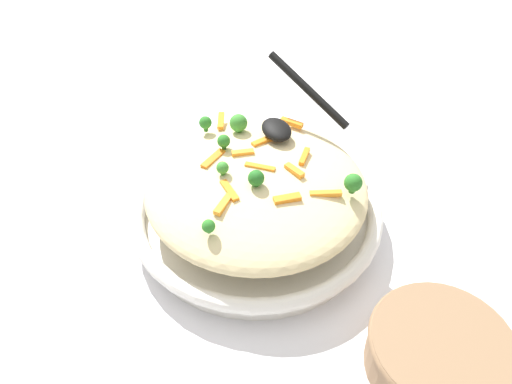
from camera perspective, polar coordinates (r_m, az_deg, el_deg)
The scene contains 24 objects.
ground_plane at distance 0.72m, azimuth 0.00°, elevation -3.77°, with size 2.40×2.40×0.00m, color silver.
serving_bowl at distance 0.70m, azimuth 0.00°, elevation -2.32°, with size 0.36×0.36×0.05m.
pasta_mound at distance 0.66m, azimuth 0.00°, elevation 0.67°, with size 0.31×0.30×0.06m, color beige.
carrot_piece_0 at distance 0.74m, azimuth 4.20°, elevation 8.11°, with size 0.04×0.01×0.01m, color orange.
carrot_piece_1 at distance 0.67m, azimuth 5.59°, elevation 4.26°, with size 0.04×0.01×0.01m, color orange.
carrot_piece_2 at distance 0.62m, azimuth 8.18°, elevation -0.18°, with size 0.04×0.01×0.01m, color orange.
carrot_piece_3 at distance 0.66m, azimuth -5.05°, elevation 3.89°, with size 0.04×0.01×0.01m, color orange.
carrot_piece_4 at distance 0.69m, azimuth 1.11°, elevation 6.09°, with size 0.04×0.01×0.01m, color orange.
carrot_piece_5 at distance 0.64m, azimuth 4.52°, elevation 2.52°, with size 0.03×0.01×0.01m, color orange.
carrot_piece_6 at distance 0.67m, azimuth -1.56°, elevation 4.63°, with size 0.03×0.01×0.01m, color orange.
carrot_piece_7 at distance 0.60m, azimuth 3.67°, elevation -0.80°, with size 0.03×0.01×0.01m, color orange.
carrot_piece_8 at distance 0.74m, azimuth -4.13°, elevation 8.35°, with size 0.04×0.01×0.01m, color orange.
carrot_piece_9 at distance 0.61m, azimuth -3.14°, elevation 0.13°, with size 0.04×0.01×0.01m, color orange.
carrot_piece_10 at distance 0.64m, azimuth 0.45°, elevation 2.96°, with size 0.04×0.01×0.01m, color orange.
carrot_piece_11 at distance 0.60m, azimuth -3.71°, elevation -1.28°, with size 0.04×0.01×0.01m, color orange.
broccoli_floret_0 at distance 0.63m, azimuth -3.95°, elevation 2.84°, with size 0.02×0.02×0.02m.
broccoli_floret_1 at distance 0.72m, azimuth -5.96°, elevation 8.07°, with size 0.02×0.02×0.02m.
broccoli_floret_2 at distance 0.62m, azimuth 11.33°, elevation 1.05°, with size 0.02×0.02×0.03m.
broccoli_floret_3 at distance 0.57m, azimuth -5.59°, elevation -4.03°, with size 0.02×0.02×0.02m.
broccoli_floret_4 at distance 0.71m, azimuth -2.07°, elevation 8.08°, with size 0.03×0.03×0.03m.
broccoli_floret_5 at distance 0.61m, azimuth 0.02°, elevation 1.62°, with size 0.02×0.02×0.02m.
broccoli_floret_6 at distance 0.67m, azimuth -3.81°, elevation 5.96°, with size 0.02×0.02×0.02m.
serving_spoon at distance 0.71m, azimuth 3.79°, elevation 9.00°, with size 0.14×0.12×0.08m.
companion_bowl at distance 0.59m, azimuth 20.70°, elevation -17.23°, with size 0.16×0.16×0.06m.
Camera 1 is at (0.46, -0.17, 0.52)m, focal length 34.08 mm.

